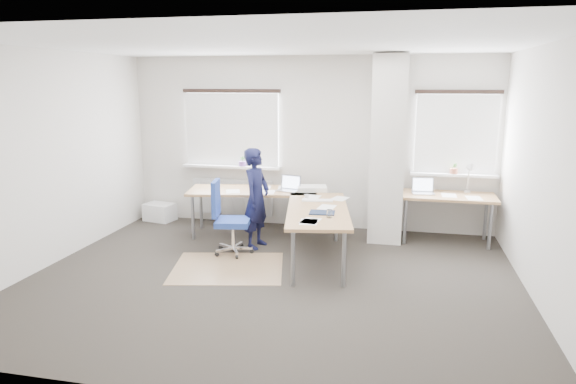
% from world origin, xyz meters
% --- Properties ---
extents(ground, '(6.00, 6.00, 0.00)m').
position_xyz_m(ground, '(0.00, 0.00, 0.00)').
color(ground, '#2A2722').
rests_on(ground, ground).
extents(room_shell, '(6.04, 5.04, 2.82)m').
position_xyz_m(room_shell, '(0.18, 0.45, 1.75)').
color(room_shell, beige).
rests_on(room_shell, ground).
extents(floor_mat, '(1.64, 1.47, 0.01)m').
position_xyz_m(floor_mat, '(-0.65, 0.25, 0.00)').
color(floor_mat, '#8C6D4C').
rests_on(floor_mat, ground).
extents(white_crate, '(0.56, 0.45, 0.30)m').
position_xyz_m(white_crate, '(-2.60, 2.25, 0.15)').
color(white_crate, white).
rests_on(white_crate, ground).
extents(desk_main, '(2.82, 2.63, 0.96)m').
position_xyz_m(desk_main, '(-0.11, 1.31, 0.69)').
color(desk_main, '#9A6B42').
rests_on(desk_main, ground).
extents(desk_side, '(1.41, 0.72, 1.22)m').
position_xyz_m(desk_side, '(2.20, 2.06, 0.69)').
color(desk_side, '#9A6B42').
rests_on(desk_side, ground).
extents(task_chair, '(0.58, 0.57, 1.05)m').
position_xyz_m(task_chair, '(-0.81, 0.82, 0.29)').
color(task_chair, navy).
rests_on(task_chair, ground).
extents(person, '(0.44, 0.59, 1.46)m').
position_xyz_m(person, '(-0.53, 1.20, 0.73)').
color(person, black).
rests_on(person, ground).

